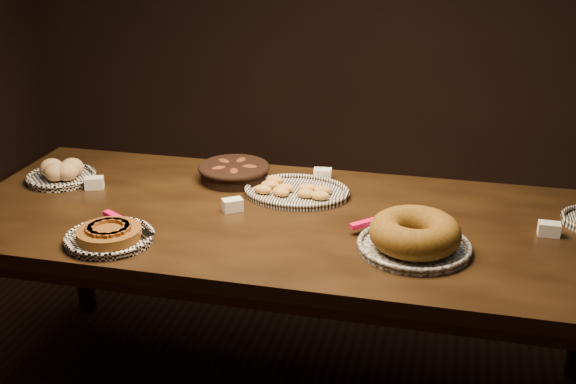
% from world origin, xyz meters
% --- Properties ---
extents(buffet_table, '(2.40, 1.00, 0.75)m').
position_xyz_m(buffet_table, '(0.00, 0.00, 0.68)').
color(buffet_table, black).
rests_on(buffet_table, ground).
extents(apple_tart_plate, '(0.29, 0.31, 0.06)m').
position_xyz_m(apple_tart_plate, '(-0.54, -0.33, 0.77)').
color(apple_tart_plate, white).
rests_on(apple_tart_plate, buffet_table).
extents(madeleine_platter, '(0.39, 0.32, 0.05)m').
position_xyz_m(madeleine_platter, '(-0.04, 0.19, 0.77)').
color(madeleine_platter, black).
rests_on(madeleine_platter, buffet_table).
extents(bundt_cake_plate, '(0.40, 0.44, 0.11)m').
position_xyz_m(bundt_cake_plate, '(0.43, -0.17, 0.80)').
color(bundt_cake_plate, black).
rests_on(bundt_cake_plate, buffet_table).
extents(croissant_basket, '(0.30, 0.30, 0.07)m').
position_xyz_m(croissant_basket, '(-0.31, 0.29, 0.79)').
color(croissant_basket, black).
rests_on(croissant_basket, buffet_table).
extents(bread_roll_plate, '(0.27, 0.27, 0.08)m').
position_xyz_m(bread_roll_plate, '(-0.97, 0.12, 0.78)').
color(bread_roll_plate, white).
rests_on(bread_roll_plate, buffet_table).
extents(tent_cards, '(1.74, 0.51, 0.04)m').
position_xyz_m(tent_cards, '(0.07, 0.09, 0.77)').
color(tent_cards, white).
rests_on(tent_cards, buffet_table).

